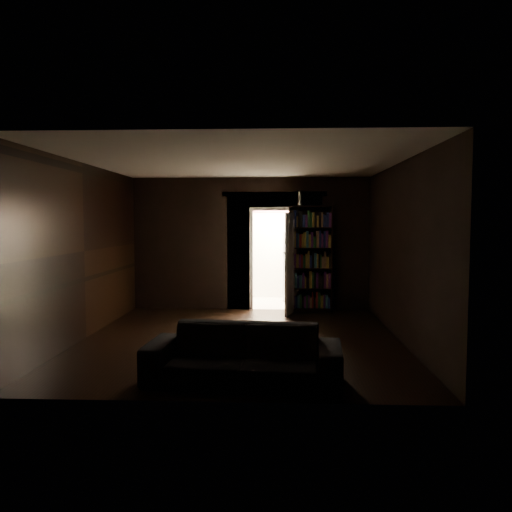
# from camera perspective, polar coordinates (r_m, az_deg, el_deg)

# --- Properties ---
(ground) EXTENTS (5.50, 5.50, 0.00)m
(ground) POSITION_cam_1_polar(r_m,az_deg,el_deg) (8.04, -1.74, -9.52)
(ground) COLOR black
(ground) RESTS_ON ground
(room_walls) EXTENTS (5.02, 5.61, 2.84)m
(room_walls) POSITION_cam_1_polar(r_m,az_deg,el_deg) (8.89, -1.30, 2.73)
(room_walls) COLOR black
(room_walls) RESTS_ON ground
(kitchen_alcove) EXTENTS (2.20, 1.80, 2.60)m
(kitchen_alcove) POSITION_cam_1_polar(r_m,az_deg,el_deg) (11.68, 2.14, 0.72)
(kitchen_alcove) COLOR beige
(kitchen_alcove) RESTS_ON ground
(sofa) EXTENTS (2.32, 1.14, 0.87)m
(sofa) POSITION_cam_1_polar(r_m,az_deg,el_deg) (5.89, -1.44, -10.22)
(sofa) COLOR black
(sofa) RESTS_ON ground
(bookshelf) EXTENTS (0.93, 0.41, 2.20)m
(bookshelf) POSITION_cam_1_polar(r_m,az_deg,el_deg) (10.43, 6.20, -0.30)
(bookshelf) COLOR black
(bookshelf) RESTS_ON ground
(refrigerator) EXTENTS (0.94, 0.90, 1.65)m
(refrigerator) POSITION_cam_1_polar(r_m,az_deg,el_deg) (11.96, 4.86, -1.07)
(refrigerator) COLOR white
(refrigerator) RESTS_ON ground
(door) EXTENTS (0.28, 0.83, 2.05)m
(door) POSITION_cam_1_polar(r_m,az_deg,el_deg) (10.15, 4.05, -0.83)
(door) COLOR white
(door) RESTS_ON ground
(figurine) EXTENTS (0.12, 0.12, 0.31)m
(figurine) POSITION_cam_1_polar(r_m,az_deg,el_deg) (10.37, 5.02, 6.61)
(figurine) COLOR white
(figurine) RESTS_ON bookshelf
(bottles) EXTENTS (0.67, 0.34, 0.28)m
(bottles) POSITION_cam_1_polar(r_m,az_deg,el_deg) (11.83, 4.49, 3.56)
(bottles) COLOR black
(bottles) RESTS_ON refrigerator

